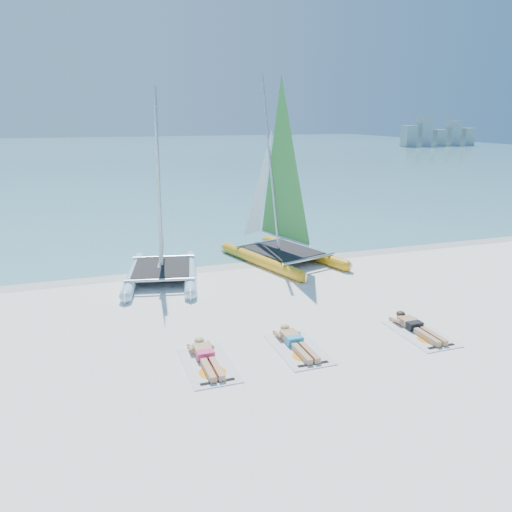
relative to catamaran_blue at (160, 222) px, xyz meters
The scene contains 12 objects.
ground 5.52m from the catamaran_blue, 63.65° to the right, with size 140.00×140.00×0.00m, color white.
sea 58.41m from the catamaran_blue, 87.73° to the left, with size 140.00×115.00×0.01m, color #7CC9D0.
wet_sand_strip 3.06m from the catamaran_blue, 19.89° to the left, with size 140.00×1.40×0.01m, color beige.
distant_skyline 80.16m from the catamaran_blue, 45.67° to the left, with size 14.00×2.00×5.00m.
catamaran_blue is the anchor object (origin of this frame).
catamaran_yellow 4.36m from the catamaran_blue, 12.96° to the left, with size 3.62×5.39×6.69m.
towel_a 6.43m from the catamaran_blue, 90.18° to the right, with size 1.00×1.85×0.02m, color white.
sunbather_a 6.21m from the catamaran_blue, 90.18° to the right, with size 0.37×1.73×0.26m.
towel_b 6.71m from the catamaran_blue, 71.40° to the right, with size 1.00×1.85×0.02m, color white.
sunbather_b 6.51m from the catamaran_blue, 70.84° to the right, with size 0.37×1.73×0.26m.
towel_c 8.35m from the catamaran_blue, 50.81° to the right, with size 1.00×1.85×0.02m, color white.
sunbather_c 8.18m from the catamaran_blue, 49.94° to the right, with size 0.37×1.73×0.26m.
Camera 1 is at (-4.48, -10.73, 5.03)m, focal length 35.00 mm.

